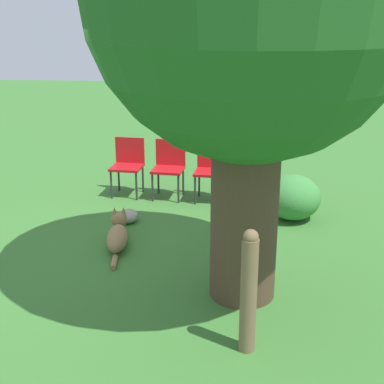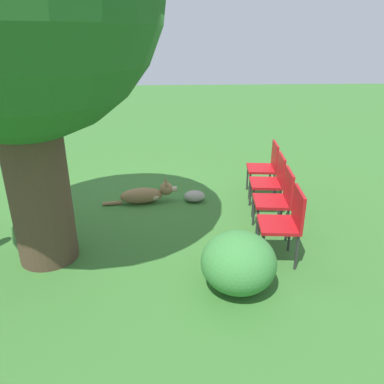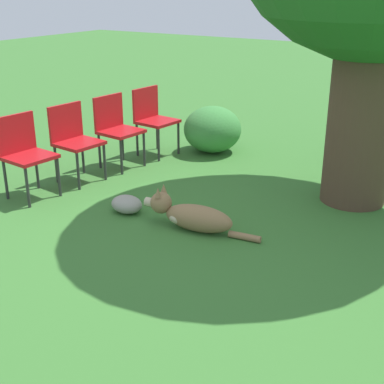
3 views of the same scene
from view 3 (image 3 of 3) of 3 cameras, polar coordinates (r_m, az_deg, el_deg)
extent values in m
plane|color=#38702D|center=(4.96, 6.00, -3.19)|extent=(30.00, 30.00, 0.00)
cylinder|color=#4C3828|center=(5.37, 17.77, 9.08)|extent=(0.63, 0.63, 2.00)
ellipsoid|color=olive|center=(4.72, 0.71, -2.83)|extent=(0.66, 0.32, 0.24)
ellipsoid|color=#C6B293|center=(4.79, -1.20, -2.59)|extent=(0.25, 0.23, 0.14)
sphere|color=olive|center=(4.84, -3.31, -1.15)|extent=(0.22, 0.22, 0.20)
cylinder|color=#C6B293|center=(4.90, -4.48, -1.09)|extent=(0.10, 0.09, 0.08)
cone|color=olive|center=(4.75, -3.65, -0.06)|extent=(0.06, 0.06, 0.09)
cone|color=olive|center=(4.84, -3.04, 0.37)|extent=(0.06, 0.06, 0.09)
cylinder|color=olive|center=(4.62, 5.63, -4.76)|extent=(0.29, 0.10, 0.06)
cube|color=#B21419|center=(5.58, -16.91, 3.57)|extent=(0.46, 0.48, 0.04)
cube|color=#B21419|center=(5.68, -18.30, 5.95)|extent=(0.08, 0.44, 0.39)
cylinder|color=#2D2D2D|center=(5.62, -14.03, 1.56)|extent=(0.03, 0.03, 0.41)
cylinder|color=#2D2D2D|center=(5.41, -17.15, 0.45)|extent=(0.03, 0.03, 0.41)
cylinder|color=#2D2D2D|center=(5.90, -16.22, 2.28)|extent=(0.03, 0.03, 0.41)
cylinder|color=#2D2D2D|center=(5.70, -19.26, 1.25)|extent=(0.03, 0.03, 0.41)
cube|color=#B21419|center=(5.93, -11.97, 5.08)|extent=(0.46, 0.48, 0.04)
cube|color=#B21419|center=(6.02, -13.33, 7.31)|extent=(0.08, 0.44, 0.39)
cylinder|color=#2D2D2D|center=(5.98, -9.30, 3.17)|extent=(0.03, 0.03, 0.41)
cylinder|color=#2D2D2D|center=(5.75, -12.05, 2.19)|extent=(0.03, 0.03, 0.41)
cylinder|color=#2D2D2D|center=(6.24, -11.57, 3.79)|extent=(0.03, 0.03, 0.41)
cylinder|color=#2D2D2D|center=(6.02, -14.29, 2.88)|extent=(0.03, 0.03, 0.41)
cube|color=#B21419|center=(6.32, -7.58, 6.38)|extent=(0.46, 0.48, 0.04)
cube|color=#B21419|center=(6.40, -8.91, 8.47)|extent=(0.08, 0.44, 0.39)
cylinder|color=#2D2D2D|center=(6.39, -5.13, 4.56)|extent=(0.03, 0.03, 0.41)
cylinder|color=#2D2D2D|center=(6.13, -7.55, 3.72)|extent=(0.03, 0.03, 0.41)
cylinder|color=#2D2D2D|center=(6.63, -7.42, 5.10)|extent=(0.03, 0.03, 0.41)
cylinder|color=#2D2D2D|center=(6.38, -9.83, 4.31)|extent=(0.03, 0.03, 0.41)
cube|color=#B21419|center=(6.74, -3.71, 7.50)|extent=(0.46, 0.48, 0.04)
cube|color=#B21419|center=(6.82, -4.99, 9.45)|extent=(0.08, 0.44, 0.39)
cylinder|color=#2D2D2D|center=(6.83, -1.46, 5.76)|extent=(0.03, 0.03, 0.41)
cylinder|color=#2D2D2D|center=(6.55, -3.58, 5.04)|extent=(0.03, 0.03, 0.41)
cylinder|color=#2D2D2D|center=(7.05, -3.74, 6.24)|extent=(0.03, 0.03, 0.41)
cylinder|color=#2D2D2D|center=(6.79, -5.87, 5.55)|extent=(0.03, 0.03, 0.41)
ellipsoid|color=gray|center=(5.15, -6.98, -1.30)|extent=(0.32, 0.25, 0.17)
ellipsoid|color=#3D843D|center=(6.90, 2.20, 6.70)|extent=(0.74, 0.74, 0.59)
camera|label=1|loc=(6.02, 69.75, 13.74)|focal=50.00mm
camera|label=2|loc=(9.24, 16.45, 22.41)|focal=35.00mm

